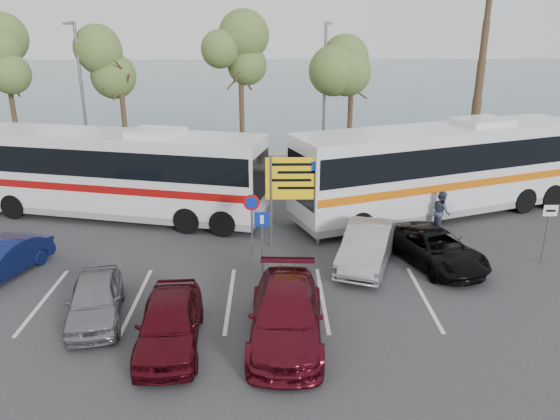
{
  "coord_description": "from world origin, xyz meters",
  "views": [
    {
      "loc": [
        0.13,
        -16.18,
        8.29
      ],
      "look_at": [
        0.44,
        3.0,
        1.54
      ],
      "focal_mm": 35.0,
      "sensor_mm": 36.0,
      "label": 1
    }
  ],
  "objects_px": {
    "car_silver_b": "(367,246)",
    "car_maroon": "(286,315)",
    "street_lamp_right": "(325,91)",
    "car_red": "(169,322)",
    "coach_bus_right": "(440,172)",
    "street_lamp_left": "(82,92)",
    "coach_bus_left": "(118,176)",
    "car_silver_a": "(95,299)",
    "car_blue": "(1,260)",
    "pedestrian_far": "(441,212)",
    "suv_black": "(435,248)",
    "direction_sign": "(295,186)"
  },
  "relations": [
    {
      "from": "coach_bus_right",
      "to": "car_red",
      "type": "bearing_deg",
      "value": -134.58
    },
    {
      "from": "direction_sign",
      "to": "coach_bus_right",
      "type": "relative_size",
      "value": 0.27
    },
    {
      "from": "street_lamp_left",
      "to": "car_red",
      "type": "height_order",
      "value": "street_lamp_left"
    },
    {
      "from": "direction_sign",
      "to": "car_silver_b",
      "type": "height_order",
      "value": "direction_sign"
    },
    {
      "from": "car_blue",
      "to": "car_red",
      "type": "relative_size",
      "value": 0.92
    },
    {
      "from": "coach_bus_right",
      "to": "car_red",
      "type": "distance_m",
      "value": 14.44
    },
    {
      "from": "car_silver_a",
      "to": "car_red",
      "type": "xyz_separation_m",
      "value": [
        2.4,
        -1.41,
        0.06
      ]
    },
    {
      "from": "direction_sign",
      "to": "car_silver_b",
      "type": "bearing_deg",
      "value": -34.22
    },
    {
      "from": "car_maroon",
      "to": "suv_black",
      "type": "xyz_separation_m",
      "value": [
        5.4,
        4.72,
        -0.09
      ]
    },
    {
      "from": "street_lamp_left",
      "to": "coach_bus_left",
      "type": "relative_size",
      "value": 0.61
    },
    {
      "from": "coach_bus_right",
      "to": "suv_black",
      "type": "relative_size",
      "value": 3.06
    },
    {
      "from": "suv_black",
      "to": "car_silver_b",
      "type": "height_order",
      "value": "car_silver_b"
    },
    {
      "from": "coach_bus_right",
      "to": "street_lamp_left",
      "type": "bearing_deg",
      "value": 158.85
    },
    {
      "from": "street_lamp_right",
      "to": "car_silver_a",
      "type": "xyz_separation_m",
      "value": [
        -8.0,
        -15.6,
        -3.97
      ]
    },
    {
      "from": "direction_sign",
      "to": "car_silver_b",
      "type": "relative_size",
      "value": 0.83
    },
    {
      "from": "street_lamp_left",
      "to": "street_lamp_right",
      "type": "relative_size",
      "value": 1.0
    },
    {
      "from": "direction_sign",
      "to": "car_silver_b",
      "type": "xyz_separation_m",
      "value": [
        2.5,
        -1.7,
        -1.71
      ]
    },
    {
      "from": "street_lamp_left",
      "to": "car_silver_b",
      "type": "bearing_deg",
      "value": -41.68
    },
    {
      "from": "coach_bus_right",
      "to": "car_red",
      "type": "height_order",
      "value": "coach_bus_right"
    },
    {
      "from": "car_silver_b",
      "to": "pedestrian_far",
      "type": "relative_size",
      "value": 2.52
    },
    {
      "from": "car_silver_a",
      "to": "car_silver_b",
      "type": "relative_size",
      "value": 0.84
    },
    {
      "from": "street_lamp_left",
      "to": "car_red",
      "type": "relative_size",
      "value": 1.98
    },
    {
      "from": "coach_bus_left",
      "to": "car_silver_a",
      "type": "relative_size",
      "value": 3.55
    },
    {
      "from": "car_silver_a",
      "to": "car_blue",
      "type": "xyz_separation_m",
      "value": [
        -4.0,
        2.82,
        -0.01
      ]
    },
    {
      "from": "car_red",
      "to": "pedestrian_far",
      "type": "distance_m",
      "value": 12.59
    },
    {
      "from": "street_lamp_right",
      "to": "car_red",
      "type": "distance_m",
      "value": 18.34
    },
    {
      "from": "street_lamp_right",
      "to": "car_blue",
      "type": "bearing_deg",
      "value": -133.19
    },
    {
      "from": "car_silver_b",
      "to": "car_maroon",
      "type": "bearing_deg",
      "value": -102.78
    },
    {
      "from": "car_red",
      "to": "pedestrian_far",
      "type": "height_order",
      "value": "pedestrian_far"
    },
    {
      "from": "car_silver_a",
      "to": "suv_black",
      "type": "relative_size",
      "value": 0.83
    },
    {
      "from": "street_lamp_left",
      "to": "suv_black",
      "type": "xyz_separation_m",
      "value": [
        15.9,
        -12.02,
        -3.99
      ]
    },
    {
      "from": "coach_bus_left",
      "to": "car_silver_a",
      "type": "height_order",
      "value": "coach_bus_left"
    },
    {
      "from": "street_lamp_right",
      "to": "car_maroon",
      "type": "xyz_separation_m",
      "value": [
        -2.5,
        -16.74,
        -3.9
      ]
    },
    {
      "from": "coach_bus_right",
      "to": "car_silver_a",
      "type": "distance_m",
      "value": 15.36
    },
    {
      "from": "street_lamp_left",
      "to": "car_silver_b",
      "type": "relative_size",
      "value": 1.84
    },
    {
      "from": "street_lamp_right",
      "to": "car_maroon",
      "type": "distance_m",
      "value": 17.37
    },
    {
      "from": "street_lamp_right",
      "to": "coach_bus_right",
      "type": "bearing_deg",
      "value": -56.39
    },
    {
      "from": "car_blue",
      "to": "car_red",
      "type": "height_order",
      "value": "car_red"
    },
    {
      "from": "street_lamp_right",
      "to": "car_blue",
      "type": "relative_size",
      "value": 2.14
    },
    {
      "from": "coach_bus_right",
      "to": "pedestrian_far",
      "type": "distance_m",
      "value": 2.43
    },
    {
      "from": "coach_bus_left",
      "to": "car_silver_b",
      "type": "relative_size",
      "value": 2.99
    },
    {
      "from": "car_silver_a",
      "to": "car_silver_b",
      "type": "distance_m",
      "value": 9.23
    },
    {
      "from": "street_lamp_right",
      "to": "car_red",
      "type": "relative_size",
      "value": 1.98
    },
    {
      "from": "coach_bus_left",
      "to": "car_red",
      "type": "height_order",
      "value": "coach_bus_left"
    },
    {
      "from": "car_red",
      "to": "suv_black",
      "type": "distance_m",
      "value": 9.86
    },
    {
      "from": "car_silver_a",
      "to": "car_blue",
      "type": "relative_size",
      "value": 0.98
    },
    {
      "from": "car_maroon",
      "to": "pedestrian_far",
      "type": "bearing_deg",
      "value": 52.79
    },
    {
      "from": "street_lamp_right",
      "to": "suv_black",
      "type": "xyz_separation_m",
      "value": [
        2.9,
        -12.02,
        -3.99
      ]
    },
    {
      "from": "car_silver_a",
      "to": "direction_sign",
      "type": "bearing_deg",
      "value": 29.76
    },
    {
      "from": "direction_sign",
      "to": "car_red",
      "type": "height_order",
      "value": "direction_sign"
    }
  ]
}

